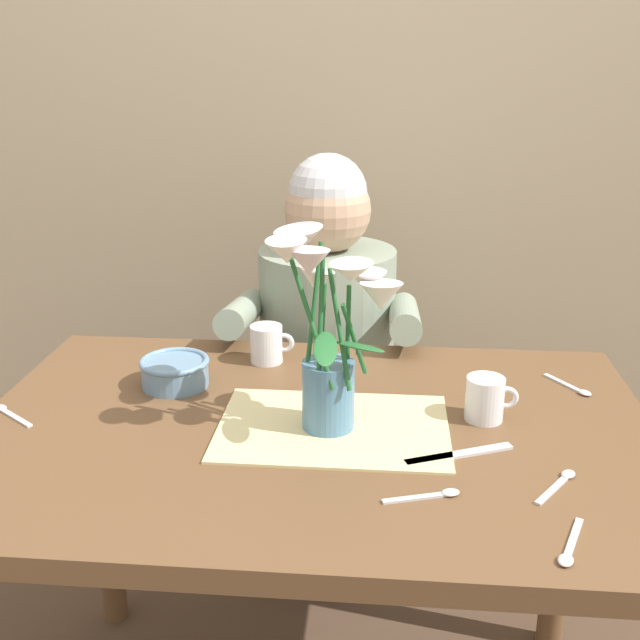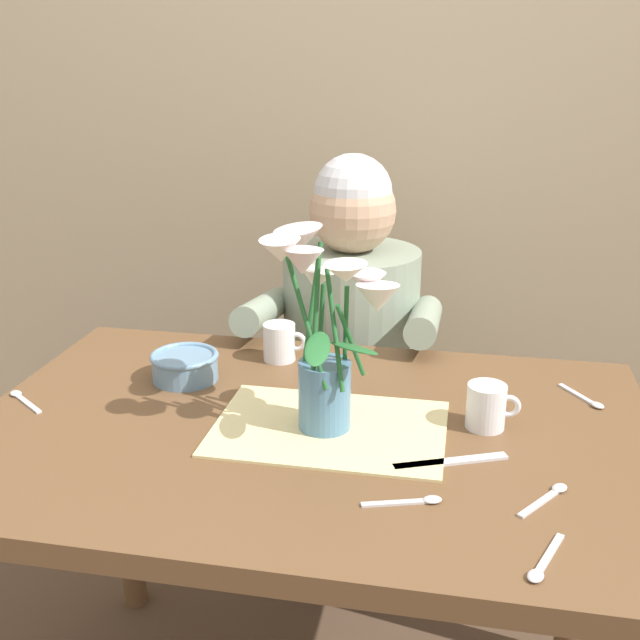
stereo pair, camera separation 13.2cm
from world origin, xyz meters
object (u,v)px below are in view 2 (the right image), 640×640
Objects in this scene: dinner_knife at (451,462)px; flower_vase at (326,326)px; seated_person at (350,378)px; ceramic_mug at (487,406)px; tea_cup at (280,342)px; ceramic_bowl at (185,365)px.

flower_vase is at bearing 136.97° from dinner_knife.
seated_person is 5.97× the size of dinner_knife.
seated_person is 12.20× the size of ceramic_mug.
dinner_knife is at bearing -112.21° from ceramic_mug.
flower_vase is 0.30m from dinner_knife.
flower_vase is at bearing -83.80° from seated_person.
seated_person is 3.25× the size of flower_vase.
tea_cup is 1.00× the size of ceramic_mug.
ceramic_mug is at bearing 44.78° from dinner_knife.
flower_vase is at bearing -25.74° from ceramic_bowl.
flower_vase is 0.36m from tea_cup.
tea_cup is at bearing 112.29° from dinner_knife.
flower_vase reaches higher than tea_cup.
ceramic_bowl reaches higher than dinner_knife.
ceramic_bowl is (-0.32, 0.15, -0.16)m from flower_vase.
dinner_knife is 0.52m from tea_cup.
flower_vase is (0.05, -0.62, 0.37)m from seated_person.
flower_vase reaches higher than ceramic_bowl.
ceramic_bowl is 0.72× the size of dinner_knife.
seated_person is at bearing 60.77° from ceramic_bowl.
dinner_knife is 2.04× the size of tea_cup.
seated_person is at bearing 88.16° from dinner_knife.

